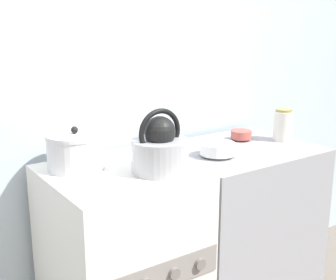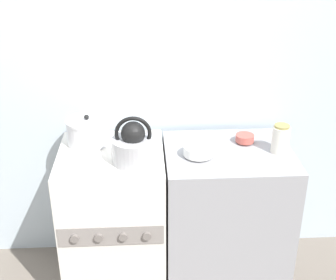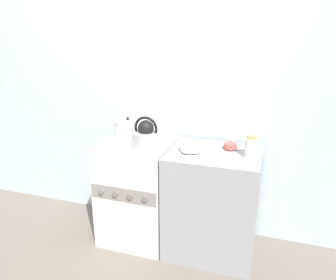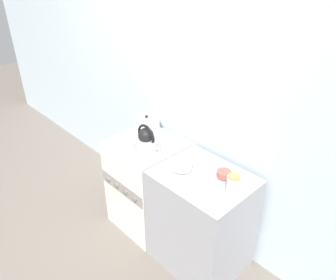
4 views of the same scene
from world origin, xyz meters
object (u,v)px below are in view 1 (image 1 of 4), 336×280
(small_ceramic_bowl, at_px, (241,135))
(storage_jar, at_px, (283,125))
(stove, at_px, (122,269))
(enamel_bowl, at_px, (218,149))
(kettle, at_px, (161,149))
(cooking_pot, at_px, (76,151))

(small_ceramic_bowl, bearing_deg, storage_jar, -36.50)
(stove, bearing_deg, storage_jar, -1.33)
(enamel_bowl, distance_m, small_ceramic_bowl, 0.31)
(kettle, xyz_separation_m, storage_jar, (0.77, 0.08, -0.02))
(storage_jar, bearing_deg, enamel_bowl, -176.72)
(small_ceramic_bowl, height_order, storage_jar, storage_jar)
(stove, relative_size, kettle, 3.19)
(cooking_pot, height_order, small_ceramic_bowl, cooking_pot)
(stove, relative_size, small_ceramic_bowl, 8.44)
(stove, distance_m, cooking_pot, 0.53)
(cooking_pot, relative_size, small_ceramic_bowl, 2.25)
(stove, bearing_deg, small_ceramic_bowl, 7.67)
(enamel_bowl, relative_size, small_ceramic_bowl, 1.52)
(kettle, height_order, storage_jar, kettle)
(cooking_pot, bearing_deg, stove, -44.23)
(kettle, relative_size, enamel_bowl, 1.73)
(stove, distance_m, storage_jar, 1.03)
(enamel_bowl, xyz_separation_m, storage_jar, (0.44, 0.03, 0.04))
(stove, distance_m, enamel_bowl, 0.65)
(kettle, relative_size, cooking_pot, 1.18)
(enamel_bowl, relative_size, storage_jar, 0.99)
(stove, xyz_separation_m, kettle, (0.13, -0.10, 0.52))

